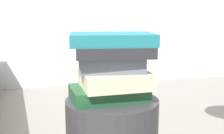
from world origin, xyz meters
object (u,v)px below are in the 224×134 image
object	(u,v)px
book_slate	(113,63)
book_teal	(112,39)
book_charcoal	(114,51)
book_cream	(115,79)
book_forest	(108,93)

from	to	relation	value
book_slate	book_teal	xyz separation A→B (m)	(-0.00, -0.01, 0.08)
book_charcoal	book_teal	bearing A→B (deg)	116.90
book_cream	book_slate	distance (m)	0.06
book_slate	book_teal	distance (m)	0.09
book_slate	book_charcoal	xyz separation A→B (m)	(0.00, -0.01, 0.05)
book_cream	book_slate	size ratio (longest dim) A/B	1.04
book_charcoal	book_slate	bearing A→B (deg)	98.10
book_forest	book_charcoal	bearing A→B (deg)	-33.04
book_charcoal	book_teal	distance (m)	0.04
book_charcoal	book_teal	xyz separation A→B (m)	(-0.00, 0.01, 0.04)
book_slate	book_teal	bearing A→B (deg)	-98.38
book_cream	book_teal	distance (m)	0.14
book_slate	book_forest	bearing A→B (deg)	-158.60
book_forest	book_cream	distance (m)	0.06
book_cream	book_teal	world-z (taller)	book_teal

